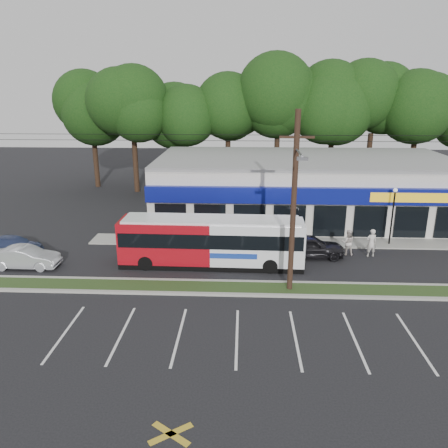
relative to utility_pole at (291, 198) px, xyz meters
name	(u,v)px	position (x,y,z in m)	size (l,w,h in m)	color
ground	(236,297)	(-2.83, -0.93, -5.41)	(120.00, 120.00, 0.00)	black
grass_strip	(237,288)	(-2.83, 0.07, -5.35)	(40.00, 1.60, 0.12)	#223917
curb_south	(236,295)	(-2.83, -0.78, -5.34)	(40.00, 0.25, 0.14)	#9E9E93
curb_north	(237,282)	(-2.83, 0.92, -5.34)	(40.00, 0.25, 0.14)	#9E9E93
sidewalk	(306,242)	(2.17, 8.07, -5.36)	(32.00, 2.20, 0.10)	#9E9E93
strip_mall	(303,187)	(2.67, 14.99, -2.76)	(25.00, 12.55, 5.30)	#BAB6AC
utility_pole	(291,198)	(0.00, 0.00, 0.00)	(50.00, 2.77, 10.00)	black
lamp_post	(393,210)	(8.17, 7.87, -2.74)	(0.30, 0.30, 4.25)	black
tree_line	(279,113)	(1.17, 25.07, 3.00)	(46.76, 6.76, 11.83)	black
metrobus	(212,241)	(-4.51, 3.57, -3.75)	(11.74, 2.67, 3.15)	#A60C17
car_dark	(309,246)	(1.98, 5.19, -4.63)	(1.85, 4.60, 1.57)	black
car_silver	(26,257)	(-16.31, 2.57, -4.72)	(1.47, 4.21, 1.39)	#AFB1B7
car_blue	(14,245)	(-18.31, 4.99, -4.81)	(1.68, 4.12, 1.20)	navy
pedestrian_a	(371,243)	(6.17, 5.53, -4.44)	(0.71, 0.47, 1.95)	silver
pedestrian_b	(348,242)	(4.65, 5.78, -4.52)	(0.87, 0.68, 1.79)	beige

